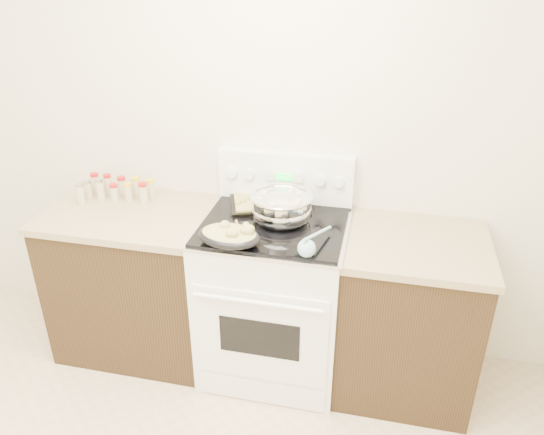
# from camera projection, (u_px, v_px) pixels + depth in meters

# --- Properties ---
(room_shell) EXTENTS (4.10, 3.60, 2.75)m
(room_shell) POSITION_uv_depth(u_px,v_px,m) (1.00, 194.00, 1.26)
(room_shell) COLOR beige
(room_shell) RESTS_ON ground
(counter_left) EXTENTS (0.93, 0.67, 0.92)m
(counter_left) POSITION_uv_depth(u_px,v_px,m) (139.00, 279.00, 3.16)
(counter_left) COLOR black
(counter_left) RESTS_ON ground
(counter_right) EXTENTS (0.73, 0.67, 0.92)m
(counter_right) POSITION_uv_depth(u_px,v_px,m) (407.00, 315.00, 2.85)
(counter_right) COLOR black
(counter_right) RESTS_ON ground
(kitchen_range) EXTENTS (0.78, 0.73, 1.22)m
(kitchen_range) POSITION_uv_depth(u_px,v_px,m) (274.00, 294.00, 2.98)
(kitchen_range) COLOR white
(kitchen_range) RESTS_ON ground
(mixing_bowl) EXTENTS (0.39, 0.39, 0.19)m
(mixing_bowl) POSITION_uv_depth(u_px,v_px,m) (281.00, 208.00, 2.75)
(mixing_bowl) COLOR silver
(mixing_bowl) RESTS_ON kitchen_range
(roasting_pan) EXTENTS (0.34, 0.26, 0.11)m
(roasting_pan) POSITION_uv_depth(u_px,v_px,m) (230.00, 235.00, 2.55)
(roasting_pan) COLOR black
(roasting_pan) RESTS_ON kitchen_range
(baking_sheet) EXTENTS (0.51, 0.43, 0.06)m
(baking_sheet) POSITION_uv_depth(u_px,v_px,m) (270.00, 201.00, 2.96)
(baking_sheet) COLOR black
(baking_sheet) RESTS_ON kitchen_range
(wooden_spoon) EXTENTS (0.13, 0.24, 0.04)m
(wooden_spoon) POSITION_uv_depth(u_px,v_px,m) (231.00, 237.00, 2.61)
(wooden_spoon) COLOR #A37B4A
(wooden_spoon) RESTS_ON kitchen_range
(blue_ladle) EXTENTS (0.13, 0.29, 0.11)m
(blue_ladle) POSITION_uv_depth(u_px,v_px,m) (308.00, 247.00, 2.47)
(blue_ladle) COLOR #85B2C7
(blue_ladle) RESTS_ON kitchen_range
(spice_jars) EXTENTS (0.40, 0.23, 0.13)m
(spice_jars) POSITION_uv_depth(u_px,v_px,m) (115.00, 188.00, 3.08)
(spice_jars) COLOR #BFB28C
(spice_jars) RESTS_ON counter_left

